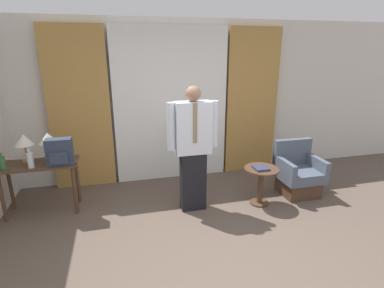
{
  "coord_description": "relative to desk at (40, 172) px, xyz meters",
  "views": [
    {
      "loc": [
        -0.88,
        -2.33,
        2.21
      ],
      "look_at": [
        0.02,
        1.28,
        1.03
      ],
      "focal_mm": 28.0,
      "sensor_mm": 36.0,
      "label": 1
    }
  ],
  "objects": [
    {
      "name": "ground_plane",
      "position": [
        2.0,
        -1.88,
        -0.59
      ],
      "size": [
        16.0,
        16.0,
        0.0
      ],
      "primitive_type": "plane",
      "color": "brown"
    },
    {
      "name": "wall_back",
      "position": [
        2.0,
        0.88,
        0.76
      ],
      "size": [
        10.0,
        0.06,
        2.7
      ],
      "color": "silver",
      "rests_on": "ground_plane"
    },
    {
      "name": "curtain_sheer_center",
      "position": [
        2.0,
        0.75,
        0.7
      ],
      "size": [
        1.92,
        0.06,
        2.58
      ],
      "color": "white",
      "rests_on": "ground_plane"
    },
    {
      "name": "curtain_drape_left",
      "position": [
        0.52,
        0.75,
        0.7
      ],
      "size": [
        0.95,
        0.06,
        2.58
      ],
      "color": "#B28442",
      "rests_on": "ground_plane"
    },
    {
      "name": "curtain_drape_right",
      "position": [
        3.47,
        0.75,
        0.7
      ],
      "size": [
        0.95,
        0.06,
        2.58
      ],
      "color": "#B28442",
      "rests_on": "ground_plane"
    },
    {
      "name": "desk",
      "position": [
        0.0,
        0.0,
        0.0
      ],
      "size": [
        1.02,
        0.47,
        0.72
      ],
      "color": "#4C3323",
      "rests_on": "ground_plane"
    },
    {
      "name": "table_lamp_left",
      "position": [
        -0.15,
        0.09,
        0.44
      ],
      "size": [
        0.25,
        0.25,
        0.4
      ],
      "color": "#9E7F47",
      "rests_on": "desk"
    },
    {
      "name": "table_lamp_right",
      "position": [
        0.15,
        0.09,
        0.44
      ],
      "size": [
        0.25,
        0.25,
        0.4
      ],
      "color": "#9E7F47",
      "rests_on": "desk"
    },
    {
      "name": "bottle_near_edge",
      "position": [
        -0.05,
        -0.15,
        0.24
      ],
      "size": [
        0.08,
        0.08,
        0.26
      ],
      "color": "silver",
      "rests_on": "desk"
    },
    {
      "name": "bottle_by_lamp",
      "position": [
        -0.38,
        -0.13,
        0.23
      ],
      "size": [
        0.08,
        0.08,
        0.23
      ],
      "color": "#336638",
      "rests_on": "desk"
    },
    {
      "name": "backpack",
      "position": [
        0.32,
        -0.13,
        0.31
      ],
      "size": [
        0.33,
        0.19,
        0.36
      ],
      "color": "#2D384C",
      "rests_on": "desk"
    },
    {
      "name": "person",
      "position": [
        2.07,
        -0.44,
        0.36
      ],
      "size": [
        0.7,
        0.23,
        1.77
      ],
      "color": "black",
      "rests_on": "ground_plane"
    },
    {
      "name": "armchair",
      "position": [
        3.8,
        -0.38,
        -0.28
      ],
      "size": [
        0.63,
        0.6,
        0.84
      ],
      "color": "#4C3323",
      "rests_on": "ground_plane"
    },
    {
      "name": "side_table",
      "position": [
        3.07,
        -0.56,
        -0.21
      ],
      "size": [
        0.5,
        0.5,
        0.57
      ],
      "color": "#4C3323",
      "rests_on": "ground_plane"
    },
    {
      "name": "book",
      "position": [
        3.04,
        -0.58,
        -0.01
      ],
      "size": [
        0.2,
        0.21,
        0.03
      ],
      "color": "#2D334C",
      "rests_on": "side_table"
    }
  ]
}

